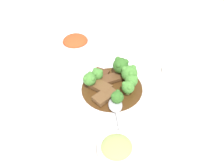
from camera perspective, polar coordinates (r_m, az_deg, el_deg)
name	(u,v)px	position (r m, az deg, el deg)	size (l,w,h in m)	color
ground_plane	(112,92)	(0.81, 0.00, -1.69)	(4.00, 4.00, 0.00)	silver
main_plate	(112,89)	(0.81, 0.00, -1.20)	(0.30, 0.30, 0.02)	white
beef_strip_0	(105,96)	(0.77, -1.54, -2.56)	(0.08, 0.08, 0.01)	brown
beef_strip_1	(101,73)	(0.84, -2.43, 2.38)	(0.06, 0.05, 0.01)	#56331E
beef_strip_2	(111,78)	(0.82, -0.28, 1.25)	(0.08, 0.06, 0.01)	brown
beef_strip_3	(100,86)	(0.80, -2.55, -0.36)	(0.08, 0.07, 0.01)	brown
broccoli_floret_0	(97,74)	(0.81, -3.24, 2.22)	(0.04, 0.04, 0.04)	#7FA84C
broccoli_floret_1	(129,73)	(0.80, 3.82, 2.36)	(0.05, 0.05, 0.05)	#7FA84C
broccoli_floret_2	(117,97)	(0.74, 1.15, -2.85)	(0.04, 0.04, 0.04)	#7FA84C
broccoli_floret_3	(121,65)	(0.82, 1.90, 4.10)	(0.05, 0.05, 0.06)	#8EB756
broccoli_floret_4	(128,87)	(0.76, 3.51, -0.67)	(0.04, 0.04, 0.05)	#8EB756
broccoli_floret_5	(90,79)	(0.78, -4.91, 1.07)	(0.04, 0.04, 0.05)	#8EB756
broccoli_floret_6	(131,80)	(0.78, 4.23, 0.78)	(0.04, 0.04, 0.05)	#7FA84C
serving_spoon	(116,109)	(0.73, 0.90, -5.50)	(0.04, 0.19, 0.01)	#B7B7BC
side_bowl_kimchi	(76,45)	(0.95, -7.91, 8.50)	(0.11, 0.11, 0.06)	white
side_bowl_appetizer	(115,149)	(0.66, 0.76, -14.04)	(0.10, 0.10, 0.05)	white
sauce_dish	(172,70)	(0.89, 12.88, 2.88)	(0.07, 0.07, 0.01)	white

